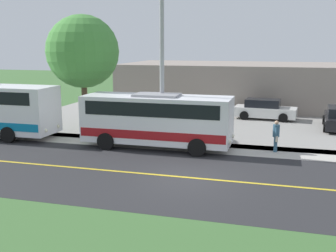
% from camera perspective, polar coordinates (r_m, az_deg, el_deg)
% --- Properties ---
extents(ground_plane, '(120.00, 120.00, 0.00)m').
position_cam_1_polar(ground_plane, '(17.18, 2.65, -7.11)').
color(ground_plane, '#3D6633').
extents(road_surface, '(8.00, 100.00, 0.01)m').
position_cam_1_polar(road_surface, '(17.18, 2.65, -7.10)').
color(road_surface, '#28282B').
rests_on(road_surface, ground).
extents(sidewalk, '(2.40, 100.00, 0.01)m').
position_cam_1_polar(sidewalk, '(22.08, 5.69, -2.97)').
color(sidewalk, '#B2ADA3').
rests_on(sidewalk, ground).
extents(parking_lot_surface, '(14.00, 36.00, 0.01)m').
position_cam_1_polar(parking_lot_surface, '(28.81, 14.09, 0.11)').
color(parking_lot_surface, gray).
rests_on(parking_lot_surface, ground).
extents(road_centre_line, '(0.16, 100.00, 0.00)m').
position_cam_1_polar(road_centre_line, '(17.18, 2.65, -7.09)').
color(road_centre_line, gold).
rests_on(road_centre_line, ground).
extents(shuttle_bus_front, '(2.70, 7.89, 2.86)m').
position_cam_1_polar(shuttle_bus_front, '(21.71, -1.52, 1.09)').
color(shuttle_bus_front, white).
rests_on(shuttle_bus_front, ground).
extents(pedestrian_with_bags, '(0.72, 0.34, 1.60)m').
position_cam_1_polar(pedestrian_with_bags, '(21.71, 14.67, -1.23)').
color(pedestrian_with_bags, '#335972').
rests_on(pedestrian_with_bags, ground).
extents(street_light_pole, '(1.97, 0.24, 8.52)m').
position_cam_1_polar(street_light_pole, '(21.69, -0.93, 9.32)').
color(street_light_pole, '#9E9EA3').
rests_on(street_light_pole, ground).
extents(parked_car_near, '(2.31, 4.54, 1.45)m').
position_cam_1_polar(parked_car_near, '(31.00, 13.17, 2.21)').
color(parked_car_near, white).
rests_on(parked_car_near, ground).
extents(tree_curbside, '(4.45, 4.45, 7.18)m').
position_cam_1_polar(tree_curbside, '(26.17, -11.66, 10.00)').
color(tree_curbside, brown).
rests_on(tree_curbside, ground).
extents(commercial_building, '(10.00, 19.33, 3.69)m').
position_cam_1_polar(commercial_building, '(37.70, 9.22, 5.70)').
color(commercial_building, gray).
rests_on(commercial_building, ground).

